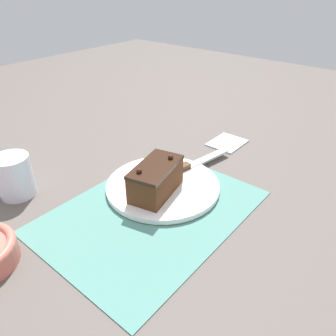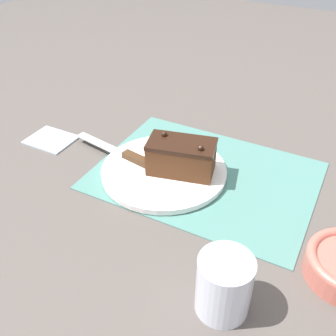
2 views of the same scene
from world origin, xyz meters
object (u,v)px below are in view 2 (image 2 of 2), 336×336
Objects in this scene: cake_plate at (164,171)px; serving_knife at (124,154)px; chocolate_cake at (181,157)px; drinking_glass at (224,285)px.

cake_plate is 1.23× the size of serving_knife.
drinking_glass reaches higher than chocolate_cake.
chocolate_cake is at bearing 127.01° from drinking_glass.
cake_plate is 2.73× the size of drinking_glass.
drinking_glass is at bearing -47.08° from cake_plate.
serving_knife reaches higher than cake_plate.
chocolate_cake is 1.54× the size of drinking_glass.
drinking_glass is (0.33, -0.25, 0.03)m from serving_knife.
cake_plate is at bearing -163.86° from chocolate_cake.
cake_plate is 0.10m from serving_knife.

